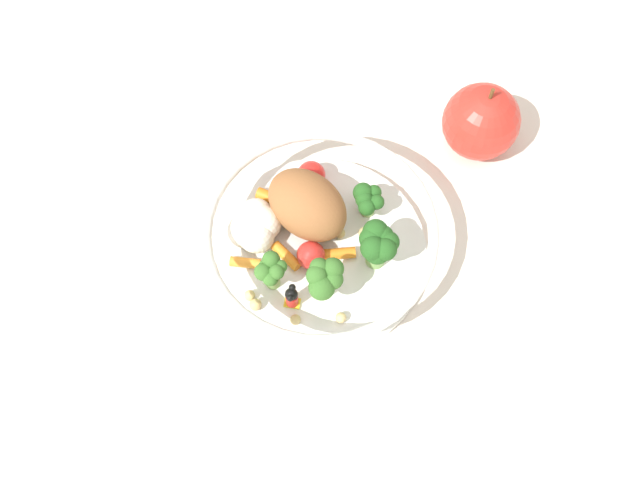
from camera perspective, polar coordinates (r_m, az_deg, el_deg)
The scene contains 3 objects.
ground_plane at distance 0.63m, azimuth -0.77°, elevation -2.20°, with size 2.40×2.40×0.00m, color silver.
food_container at distance 0.61m, azimuth -0.76°, elevation 0.64°, with size 0.21×0.21×0.07m.
loose_apple at distance 0.69m, azimuth 13.78°, elevation 9.92°, with size 0.08×0.08×0.09m.
Camera 1 is at (0.24, 0.04, 0.58)m, focal length 36.92 mm.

